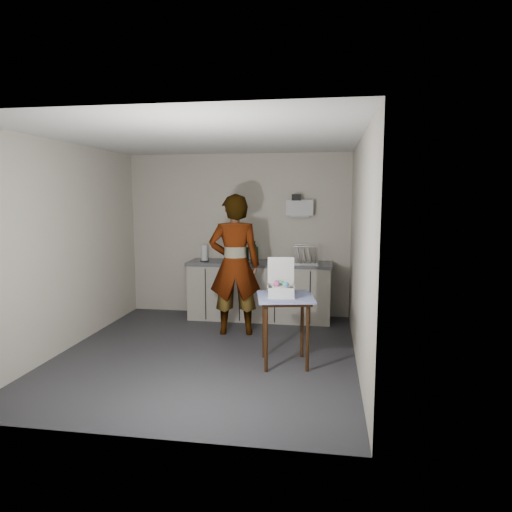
% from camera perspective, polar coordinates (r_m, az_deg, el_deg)
% --- Properties ---
extents(ground, '(4.00, 4.00, 0.00)m').
position_cam_1_polar(ground, '(5.79, -6.10, -12.03)').
color(ground, '#29292F').
rests_on(ground, ground).
extents(wall_back, '(3.60, 0.02, 2.60)m').
position_cam_1_polar(wall_back, '(7.42, -2.26, 2.64)').
color(wall_back, beige).
rests_on(wall_back, ground).
extents(wall_right, '(0.02, 4.00, 2.60)m').
position_cam_1_polar(wall_right, '(5.31, 12.69, 0.49)').
color(wall_right, beige).
rests_on(wall_right, ground).
extents(wall_left, '(0.02, 4.00, 2.60)m').
position_cam_1_polar(wall_left, '(6.20, -22.46, 1.10)').
color(wall_left, beige).
rests_on(wall_left, ground).
extents(ceiling, '(3.60, 4.00, 0.01)m').
position_cam_1_polar(ceiling, '(5.49, -6.49, 14.40)').
color(ceiling, white).
rests_on(ceiling, wall_back).
extents(kitchen_counter, '(2.24, 0.62, 0.91)m').
position_cam_1_polar(kitchen_counter, '(7.20, 0.46, -4.54)').
color(kitchen_counter, black).
rests_on(kitchen_counter, ground).
extents(wall_shelf, '(0.42, 0.18, 0.37)m').
position_cam_1_polar(wall_shelf, '(7.20, 5.49, 6.02)').
color(wall_shelf, silver).
rests_on(wall_shelf, ground).
extents(side_table, '(0.73, 0.73, 0.80)m').
position_cam_1_polar(side_table, '(5.23, 3.66, -6.11)').
color(side_table, '#361D0C').
rests_on(side_table, ground).
extents(standing_man, '(0.79, 0.59, 1.96)m').
position_cam_1_polar(standing_man, '(6.35, -2.68, -1.12)').
color(standing_man, '#B2A593').
rests_on(standing_man, ground).
extents(soap_bottle, '(0.14, 0.14, 0.33)m').
position_cam_1_polar(soap_bottle, '(7.05, -0.18, 0.55)').
color(soap_bottle, black).
rests_on(soap_bottle, kitchen_counter).
extents(soda_can, '(0.06, 0.06, 0.11)m').
position_cam_1_polar(soda_can, '(7.08, -0.26, -0.30)').
color(soda_can, red).
rests_on(soda_can, kitchen_counter).
extents(dark_bottle, '(0.06, 0.06, 0.22)m').
position_cam_1_polar(dark_bottle, '(7.18, -1.17, 0.24)').
color(dark_bottle, black).
rests_on(dark_bottle, kitchen_counter).
extents(paper_towel, '(0.15, 0.15, 0.26)m').
position_cam_1_polar(paper_towel, '(7.21, -6.45, 0.33)').
color(paper_towel, black).
rests_on(paper_towel, kitchen_counter).
extents(dish_rack, '(0.40, 0.30, 0.28)m').
position_cam_1_polar(dish_rack, '(7.00, 6.12, -0.38)').
color(dish_rack, silver).
rests_on(dish_rack, kitchen_counter).
extents(bakery_box, '(0.34, 0.35, 0.43)m').
position_cam_1_polar(bakery_box, '(5.19, 3.11, -3.97)').
color(bakery_box, silver).
rests_on(bakery_box, side_table).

